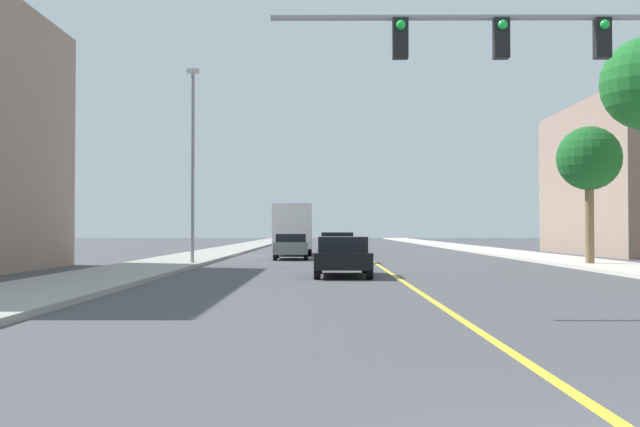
{
  "coord_description": "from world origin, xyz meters",
  "views": [
    {
      "loc": [
        -2.52,
        -4.55,
        1.65
      ],
      "look_at": [
        -2.63,
        17.58,
        2.13
      ],
      "focal_mm": 41.5,
      "sensor_mm": 36.0,
      "label": 1
    }
  ],
  "objects_px": {
    "car_black": "(343,256)",
    "delivery_truck": "(293,228)",
    "car_gray": "(291,246)",
    "car_red": "(340,244)",
    "palm_far": "(589,160)",
    "car_green": "(337,247)",
    "street_lamp": "(193,156)"
  },
  "relations": [
    {
      "from": "car_red",
      "to": "delivery_truck",
      "type": "bearing_deg",
      "value": 155.9
    },
    {
      "from": "car_black",
      "to": "palm_far",
      "type": "bearing_deg",
      "value": 31.94
    },
    {
      "from": "car_green",
      "to": "car_red",
      "type": "bearing_deg",
      "value": 88.36
    },
    {
      "from": "car_black",
      "to": "delivery_truck",
      "type": "distance_m",
      "value": 21.99
    },
    {
      "from": "car_red",
      "to": "street_lamp",
      "type": "bearing_deg",
      "value": -116.8
    },
    {
      "from": "car_black",
      "to": "car_red",
      "type": "bearing_deg",
      "value": 89.61
    },
    {
      "from": "palm_far",
      "to": "car_gray",
      "type": "distance_m",
      "value": 16.21
    },
    {
      "from": "street_lamp",
      "to": "car_gray",
      "type": "height_order",
      "value": "street_lamp"
    },
    {
      "from": "palm_far",
      "to": "car_gray",
      "type": "relative_size",
      "value": 1.42
    },
    {
      "from": "street_lamp",
      "to": "car_red",
      "type": "bearing_deg",
      "value": 61.5
    },
    {
      "from": "car_black",
      "to": "delivery_truck",
      "type": "relative_size",
      "value": 0.62
    },
    {
      "from": "car_black",
      "to": "street_lamp",
      "type": "bearing_deg",
      "value": 132.48
    },
    {
      "from": "car_black",
      "to": "car_red",
      "type": "xyz_separation_m",
      "value": [
        0.37,
        20.34,
        0.02
      ]
    },
    {
      "from": "palm_far",
      "to": "car_green",
      "type": "bearing_deg",
      "value": 160.07
    },
    {
      "from": "street_lamp",
      "to": "car_black",
      "type": "xyz_separation_m",
      "value": [
        6.64,
        -7.42,
        -4.27
      ]
    },
    {
      "from": "car_black",
      "to": "delivery_truck",
      "type": "height_order",
      "value": "delivery_truck"
    },
    {
      "from": "car_gray",
      "to": "delivery_truck",
      "type": "distance_m",
      "value": 7.29
    },
    {
      "from": "delivery_truck",
      "to": "car_black",
      "type": "bearing_deg",
      "value": -83.76
    },
    {
      "from": "street_lamp",
      "to": "car_black",
      "type": "height_order",
      "value": "street_lamp"
    },
    {
      "from": "car_red",
      "to": "palm_far",
      "type": "bearing_deg",
      "value": -49.81
    },
    {
      "from": "car_black",
      "to": "car_green",
      "type": "height_order",
      "value": "car_green"
    },
    {
      "from": "car_red",
      "to": "car_gray",
      "type": "height_order",
      "value": "car_red"
    },
    {
      "from": "car_green",
      "to": "delivery_truck",
      "type": "xyz_separation_m",
      "value": [
        -2.65,
        10.98,
        0.94
      ]
    },
    {
      "from": "street_lamp",
      "to": "palm_far",
      "type": "xyz_separation_m",
      "value": [
        17.8,
        -0.65,
        -0.25
      ]
    },
    {
      "from": "car_green",
      "to": "delivery_truck",
      "type": "height_order",
      "value": "delivery_truck"
    },
    {
      "from": "palm_far",
      "to": "delivery_truck",
      "type": "relative_size",
      "value": 0.83
    },
    {
      "from": "car_black",
      "to": "car_red",
      "type": "height_order",
      "value": "car_red"
    },
    {
      "from": "palm_far",
      "to": "delivery_truck",
      "type": "height_order",
      "value": "palm_far"
    },
    {
      "from": "delivery_truck",
      "to": "car_red",
      "type": "bearing_deg",
      "value": -26.48
    },
    {
      "from": "car_red",
      "to": "car_black",
      "type": "bearing_deg",
      "value": -89.35
    },
    {
      "from": "car_red",
      "to": "car_green",
      "type": "relative_size",
      "value": 1.09
    },
    {
      "from": "palm_far",
      "to": "car_black",
      "type": "bearing_deg",
      "value": -148.73
    }
  ]
}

